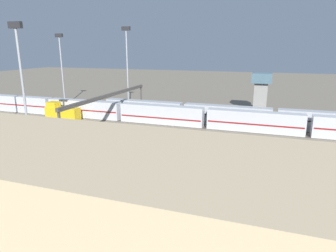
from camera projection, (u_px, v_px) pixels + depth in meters
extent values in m
plane|color=#756B5B|center=(147.00, 131.00, 73.56)|extent=(400.00, 400.00, 0.00)
cube|color=#3D3833|center=(170.00, 116.00, 89.55)|extent=(140.00, 2.80, 0.12)
cube|color=#4C443D|center=(164.00, 119.00, 84.98)|extent=(140.00, 2.80, 0.12)
cube|color=#4C443D|center=(158.00, 123.00, 80.40)|extent=(140.00, 2.80, 0.12)
cube|color=#3D3833|center=(151.00, 128.00, 75.83)|extent=(140.00, 2.80, 0.12)
cube|color=#3D3833|center=(143.00, 133.00, 71.25)|extent=(140.00, 2.80, 0.12)
cube|color=#4C443D|center=(135.00, 139.00, 66.68)|extent=(140.00, 2.80, 0.12)
cube|color=#4C443D|center=(125.00, 146.00, 62.10)|extent=(140.00, 2.80, 0.12)
cube|color=#3D3833|center=(113.00, 153.00, 57.53)|extent=(140.00, 2.80, 0.12)
cube|color=#B7BABF|center=(328.00, 122.00, 71.22)|extent=(23.00, 3.00, 5.00)
cube|color=black|center=(328.00, 121.00, 71.17)|extent=(22.40, 3.06, 0.36)
cube|color=#B7BABF|center=(227.00, 115.00, 78.77)|extent=(23.00, 3.00, 5.00)
cube|color=black|center=(227.00, 115.00, 78.74)|extent=(22.40, 3.06, 0.36)
cube|color=#B7BABF|center=(144.00, 109.00, 86.33)|extent=(23.00, 3.00, 5.00)
cube|color=black|center=(144.00, 110.00, 86.36)|extent=(22.40, 3.06, 0.36)
cube|color=maroon|center=(265.00, 159.00, 48.17)|extent=(18.00, 3.00, 4.40)
cube|color=#B7BABF|center=(143.00, 147.00, 55.03)|extent=(23.00, 3.00, 3.80)
cube|color=black|center=(143.00, 147.00, 55.04)|extent=(22.40, 3.06, 0.36)
cube|color=#B7BABF|center=(38.00, 135.00, 62.58)|extent=(23.00, 3.00, 3.80)
cube|color=black|center=(38.00, 137.00, 62.68)|extent=(22.40, 3.06, 0.36)
cube|color=silver|center=(254.00, 121.00, 71.88)|extent=(23.00, 3.00, 5.00)
cube|color=maroon|center=(254.00, 123.00, 71.99)|extent=(22.40, 3.06, 0.36)
cube|color=silver|center=(161.00, 114.00, 79.44)|extent=(23.00, 3.00, 5.00)
cube|color=maroon|center=(161.00, 117.00, 79.60)|extent=(22.40, 3.06, 0.36)
cube|color=silver|center=(85.00, 109.00, 87.00)|extent=(23.00, 3.00, 5.00)
cube|color=maroon|center=(85.00, 109.00, 87.03)|extent=(22.40, 3.06, 0.36)
cube|color=silver|center=(20.00, 104.00, 94.55)|extent=(23.00, 3.00, 5.00)
cube|color=maroon|center=(20.00, 104.00, 94.57)|extent=(22.40, 3.06, 0.36)
cube|color=gold|center=(63.00, 114.00, 83.79)|extent=(10.00, 3.00, 3.60)
cube|color=gold|center=(53.00, 104.00, 84.09)|extent=(3.00, 2.70, 1.40)
cylinder|color=#9EA0A5|center=(127.00, 72.00, 94.71)|extent=(0.44, 0.44, 25.23)
cube|color=#262628|center=(126.00, 28.00, 91.32)|extent=(2.80, 0.70, 1.20)
cylinder|color=#9EA0A5|center=(24.00, 92.00, 56.57)|extent=(0.44, 0.44, 23.41)
cube|color=#262628|center=(15.00, 25.00, 53.42)|extent=(2.80, 0.70, 1.20)
cylinder|color=#9EA0A5|center=(62.00, 73.00, 102.15)|extent=(0.44, 0.44, 23.48)
cube|color=#262628|center=(59.00, 35.00, 98.99)|extent=(2.80, 0.70, 1.20)
cylinder|color=#4C4742|center=(141.00, 100.00, 93.67)|extent=(0.50, 0.50, 8.00)
cylinder|color=#4C4742|center=(60.00, 132.00, 57.81)|extent=(0.50, 0.50, 8.00)
cube|color=#4C4742|center=(109.00, 95.00, 74.61)|extent=(0.70, 40.00, 0.80)
cube|color=tan|center=(101.00, 204.00, 27.83)|extent=(47.86, 16.26, 11.43)
cube|color=gray|center=(260.00, 98.00, 93.15)|extent=(4.00, 4.00, 9.49)
cube|color=slate|center=(262.00, 78.00, 91.55)|extent=(6.00, 6.00, 3.00)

